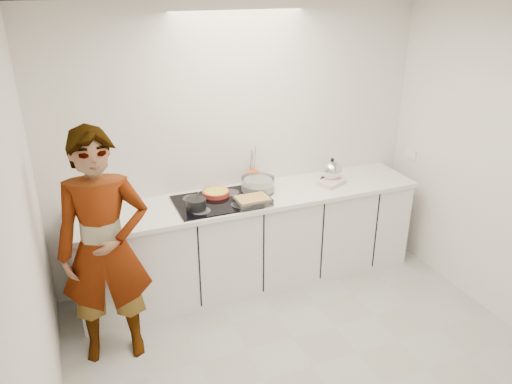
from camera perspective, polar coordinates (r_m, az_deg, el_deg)
name	(u,v)px	position (r m, az deg, el deg)	size (l,w,h in m)	color
floor	(312,366)	(4.09, 6.47, -19.17)	(3.60, 3.20, 0.00)	#ADADAC
ceiling	(333,7)	(3.02, 8.83, 20.13)	(3.60, 3.20, 0.00)	white
wall_back	(239,145)	(4.71, -1.92, 5.36)	(3.60, 0.00, 2.60)	silver
wall_left	(29,269)	(3.01, -24.51, -7.97)	(0.00, 3.20, 2.60)	silver
base_cabinets	(252,241)	(4.78, -0.47, -5.66)	(3.20, 0.58, 0.87)	white
countertop	(252,198)	(4.58, -0.49, -0.68)	(3.24, 0.64, 0.04)	white
hob	(216,202)	(4.45, -4.60, -1.14)	(0.72, 0.54, 0.01)	black
tart_dish	(216,193)	(4.56, -4.60, -0.07)	(0.26, 0.26, 0.04)	#A52E21
saucepan	(196,204)	(4.29, -6.86, -1.37)	(0.19, 0.19, 0.17)	black
baking_dish	(252,200)	(4.37, -0.41, -0.95)	(0.32, 0.24, 0.06)	silver
mixing_bowl	(258,185)	(4.63, 0.21, 0.76)	(0.33, 0.33, 0.14)	silver
tea_towel	(331,182)	(4.87, 8.60, 1.08)	(0.25, 0.18, 0.04)	white
kettle	(332,171)	(4.92, 8.64, 2.34)	(0.22, 0.22, 0.24)	black
utensil_crock	(253,178)	(4.79, -0.31, 1.62)	(0.11, 0.11, 0.14)	#DE5C15
cook	(105,250)	(3.84, -16.91, -6.31)	(0.67, 0.44, 1.85)	white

